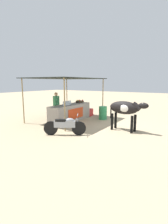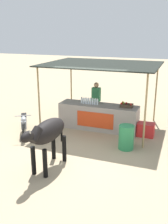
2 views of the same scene
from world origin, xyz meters
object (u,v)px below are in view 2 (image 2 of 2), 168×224
water_barrel (126,137)px  cow (47,133)px  cooler_box (146,130)px  vendor_behind_counter (96,102)px  stall_counter (98,117)px  motorcycle_parked (24,123)px  fruit_crate (126,105)px

water_barrel → cow: size_ratio=0.43×
cow → water_barrel: bearing=49.2°
cooler_box → water_barrel: size_ratio=0.76×
water_barrel → vendor_behind_counter: bearing=128.9°
stall_counter → motorcycle_parked: stall_counter is taller
cooler_box → motorcycle_parked: motorcycle_parked is taller
cow → motorcycle_parked: cow is taller
fruit_crate → water_barrel: fruit_crate is taller
fruit_crate → water_barrel: bearing=-76.7°
cooler_box → cow: bearing=-123.0°
vendor_behind_counter → cooler_box: size_ratio=2.75×
stall_counter → vendor_behind_counter: 0.91m
stall_counter → cooler_box: 1.84m
vendor_behind_counter → cow: bearing=-89.7°
vendor_behind_counter → fruit_crate: bearing=-26.7°
vendor_behind_counter → water_barrel: bearing=-51.1°
stall_counter → cooler_box: (1.82, -0.10, -0.24)m
fruit_crate → water_barrel: 1.63m
vendor_behind_counter → cow: 4.16m
fruit_crate → motorcycle_parked: bearing=-155.2°
stall_counter → water_barrel: size_ratio=3.81×
water_barrel → cow: 2.71m
vendor_behind_counter → motorcycle_parked: (-1.98, -2.27, -0.42)m
motorcycle_parked → water_barrel: bearing=1.6°
water_barrel → cow: bearing=-130.8°
vendor_behind_counter → cow: (0.02, -4.15, 0.18)m
stall_counter → cooler_box: size_ratio=5.00×
stall_counter → water_barrel: bearing=-45.3°
cooler_box → vendor_behind_counter: bearing=158.6°
water_barrel → motorcycle_parked: motorcycle_parked is taller
cooler_box → cow: cow is taller
vendor_behind_counter → motorcycle_parked: 3.04m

